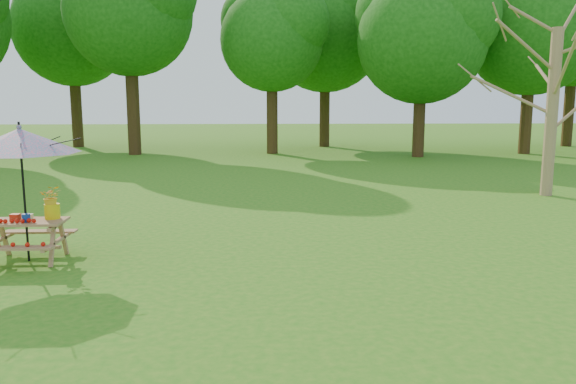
{
  "coord_description": "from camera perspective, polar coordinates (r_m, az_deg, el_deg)",
  "views": [
    {
      "loc": [
        3.29,
        -5.11,
        2.56
      ],
      "look_at": [
        3.75,
        3.91,
        1.1
      ],
      "focal_mm": 35.0,
      "sensor_mm": 36.0,
      "label": 1
    }
  ],
  "objects": [
    {
      "name": "picnic_table",
      "position": [
        10.03,
        -24.94,
        -4.57
      ],
      "size": [
        1.2,
        1.32,
        0.67
      ],
      "color": "#AD714E",
      "rests_on": "ground"
    },
    {
      "name": "produce_bins",
      "position": [
        9.98,
        -25.33,
        -2.33
      ],
      "size": [
        0.37,
        0.39,
        0.13
      ],
      "color": "red",
      "rests_on": "picnic_table"
    },
    {
      "name": "patio_umbrella",
      "position": [
        9.8,
        -25.57,
        4.7
      ],
      "size": [
        2.39,
        2.39,
        2.25
      ],
      "color": "black",
      "rests_on": "ground"
    },
    {
      "name": "tomatoes_row",
      "position": [
        9.85,
        -26.28,
        -2.64
      ],
      "size": [
        0.77,
        0.13,
        0.07
      ],
      "primitive_type": null,
      "color": "red",
      "rests_on": "picnic_table"
    },
    {
      "name": "flower_bucket",
      "position": [
        9.9,
        -22.89,
        -0.84
      ],
      "size": [
        0.39,
        0.35,
        0.54
      ],
      "color": "yellow",
      "rests_on": "picnic_table"
    }
  ]
}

